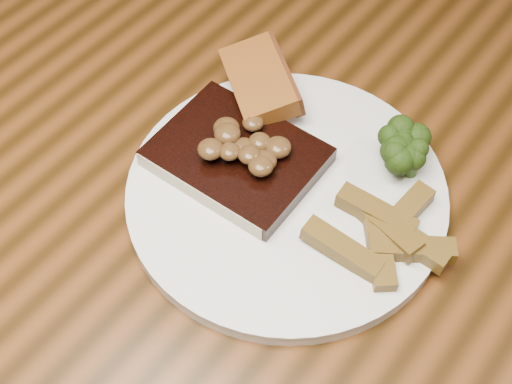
% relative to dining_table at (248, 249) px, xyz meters
% --- Properties ---
extents(dining_table, '(1.60, 0.90, 0.75)m').
position_rel_dining_table_xyz_m(dining_table, '(0.00, 0.00, 0.00)').
color(dining_table, '#522B10').
rests_on(dining_table, ground).
extents(chair_far, '(0.50, 0.50, 0.80)m').
position_rel_dining_table_xyz_m(chair_far, '(-0.13, 0.59, -0.22)').
color(chair_far, black).
rests_on(chair_far, ground).
extents(plate, '(0.38, 0.38, 0.01)m').
position_rel_dining_table_xyz_m(plate, '(0.03, 0.02, 0.10)').
color(plate, white).
rests_on(plate, dining_table).
extents(steak, '(0.16, 0.12, 0.02)m').
position_rel_dining_table_xyz_m(steak, '(-0.03, 0.02, 0.12)').
color(steak, black).
rests_on(steak, plate).
extents(steak_bone, '(0.15, 0.02, 0.02)m').
position_rel_dining_table_xyz_m(steak_bone, '(-0.03, -0.03, 0.11)').
color(steak_bone, '#B8AB8F').
rests_on(steak_bone, plate).
extents(mushroom_pile, '(0.07, 0.07, 0.03)m').
position_rel_dining_table_xyz_m(mushroom_pile, '(-0.02, 0.02, 0.14)').
color(mushroom_pile, '#513419').
rests_on(mushroom_pile, steak).
extents(garlic_bread, '(0.12, 0.11, 0.02)m').
position_rel_dining_table_xyz_m(garlic_bread, '(-0.06, 0.10, 0.12)').
color(garlic_bread, '#97541B').
rests_on(garlic_bread, plate).
extents(potato_wedges, '(0.10, 0.10, 0.02)m').
position_rel_dining_table_xyz_m(potato_wedges, '(0.11, 0.04, 0.12)').
color(potato_wedges, brown).
rests_on(potato_wedges, plate).
extents(broccoli_cluster, '(0.08, 0.08, 0.04)m').
position_rel_dining_table_xyz_m(broccoli_cluster, '(0.10, 0.11, 0.12)').
color(broccoli_cluster, '#253C0D').
rests_on(broccoli_cluster, plate).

